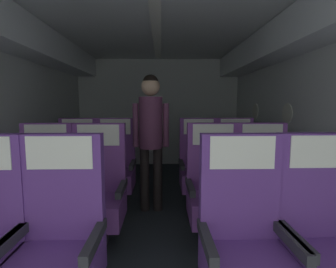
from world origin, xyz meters
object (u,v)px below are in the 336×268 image
at_px(flight_attendant, 151,128).
at_px(seat_c_right_aisle, 236,168).
at_px(seat_b_left_window, 44,193).
at_px(seat_a_left_aisle, 57,246).
at_px(seat_a_right_aisle, 325,243).
at_px(seat_c_left_window, 77,169).
at_px(seat_c_right_window, 199,168).
at_px(seat_b_right_window, 214,192).
at_px(seat_a_right_window, 244,245).
at_px(seat_b_left_aisle, 98,193).
at_px(seat_b_right_aisle, 264,191).
at_px(seat_c_left_aisle, 115,169).

bearing_deg(flight_attendant, seat_c_right_aisle, -168.89).
relative_size(seat_b_left_window, flight_attendant, 0.68).
bearing_deg(seat_b_left_window, flight_attendant, 35.15).
xyz_separation_m(seat_a_left_aisle, seat_a_right_aisle, (1.59, -0.01, 0.00)).
xyz_separation_m(seat_c_left_window, seat_c_right_window, (1.58, -0.01, 0.00)).
relative_size(seat_c_right_aisle, seat_c_right_window, 1.00).
relative_size(seat_b_left_window, seat_b_right_window, 1.00).
xyz_separation_m(seat_a_left_aisle, seat_a_right_window, (1.10, -0.02, 0.00)).
height_order(seat_a_right_window, seat_b_right_window, same).
bearing_deg(seat_b_right_window, seat_a_right_window, -90.76).
distance_m(seat_b_left_window, flight_attendant, 1.31).
bearing_deg(seat_b_right_window, seat_b_left_aisle, -178.82).
relative_size(seat_a_right_window, seat_b_right_aisle, 1.00).
bearing_deg(seat_c_left_window, seat_c_left_aisle, -0.01).
distance_m(seat_a_right_aisle, seat_c_left_aisle, 2.42).
bearing_deg(seat_b_left_aisle, seat_a_right_window, -40.16).
height_order(seat_a_right_window, seat_c_right_window, same).
distance_m(seat_a_right_window, seat_b_left_window, 1.84).
relative_size(seat_a_right_window, seat_c_left_aisle, 1.00).
bearing_deg(seat_b_left_aisle, seat_b_right_aisle, 0.66).
xyz_separation_m(seat_c_right_window, flight_attendant, (-0.61, -0.21, 0.55)).
distance_m(seat_a_right_aisle, seat_b_right_aisle, 0.91).
bearing_deg(flight_attendant, seat_b_right_aisle, 147.57).
relative_size(seat_a_left_aisle, flight_attendant, 0.68).
xyz_separation_m(seat_b_right_aisle, seat_b_right_window, (-0.48, 0.00, 0.00)).
distance_m(seat_a_right_aisle, seat_b_right_window, 1.04).
relative_size(seat_b_left_aisle, seat_c_left_aisle, 1.00).
bearing_deg(seat_a_right_aisle, seat_c_right_window, 105.15).
distance_m(seat_a_left_aisle, seat_b_right_aisle, 1.83).
bearing_deg(seat_c_left_window, seat_c_right_window, -0.49).
distance_m(seat_a_left_aisle, seat_a_right_window, 1.10).
relative_size(seat_c_left_aisle, seat_c_right_window, 1.00).
bearing_deg(seat_b_left_aisle, seat_c_left_window, 118.15).
xyz_separation_m(seat_a_right_window, seat_b_left_aisle, (-1.08, 0.91, 0.00)).
bearing_deg(seat_a_right_window, seat_a_right_aisle, 1.86).
distance_m(seat_b_left_window, seat_b_right_window, 1.60).
height_order(seat_a_left_aisle, seat_c_left_window, same).
bearing_deg(seat_c_right_window, seat_b_right_aisle, -61.53).
distance_m(seat_b_right_aisle, seat_c_right_window, 1.02).
height_order(seat_c_left_window, seat_c_right_window, same).
relative_size(seat_a_right_aisle, seat_b_left_window, 1.00).
bearing_deg(seat_c_left_aisle, seat_a_right_window, -59.48).
bearing_deg(seat_b_left_aisle, seat_a_right_aisle, -29.63).
bearing_deg(seat_b_right_window, seat_c_right_aisle, 62.18).
distance_m(seat_b_left_aisle, flight_attendant, 1.01).
height_order(seat_b_left_aisle, seat_b_right_aisle, same).
xyz_separation_m(seat_a_left_aisle, seat_b_left_window, (-0.49, 0.91, 0.00)).
height_order(seat_a_right_window, seat_c_left_aisle, same).
relative_size(seat_b_left_aisle, seat_c_left_window, 1.00).
bearing_deg(seat_a_left_aisle, seat_c_right_window, 58.65).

